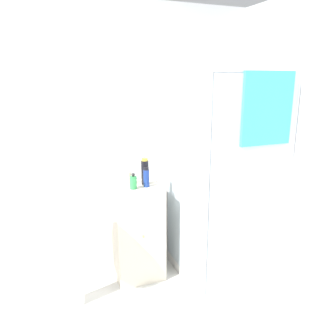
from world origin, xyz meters
The scene contains 8 objects.
wall_back centered at (0.00, 1.70, 1.25)m, with size 6.40×0.06×2.50m, color silver.
shower_enclosure centered at (1.21, 1.18, 0.56)m, with size 0.82×0.85×1.92m.
vanity_cabinet centered at (0.47, 1.47, 0.46)m, with size 0.44×0.40×0.92m.
sink centered at (-0.14, 1.26, 0.64)m, with size 0.42×0.42×0.98m.
soap_dispenser centered at (0.42, 1.39, 0.97)m, with size 0.06×0.06×0.14m.
shampoo_bottle_tall_black centered at (0.56, 1.48, 1.03)m, with size 0.07×0.07×0.24m.
shampoo_bottle_blue centered at (0.55, 1.40, 1.00)m, with size 0.05×0.05×0.18m.
lotion_bottle_white centered at (0.43, 1.54, 0.97)m, with size 0.05×0.05×0.14m.
Camera 1 is at (-0.29, -1.24, 1.85)m, focal length 35.00 mm.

